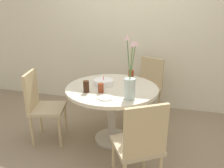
# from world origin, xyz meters

# --- Properties ---
(ground_plane) EXTENTS (16.00, 16.00, 0.00)m
(ground_plane) POSITION_xyz_m (0.00, 0.00, 0.00)
(ground_plane) COLOR #89755B
(wall_back) EXTENTS (8.00, 0.05, 2.60)m
(wall_back) POSITION_xyz_m (0.00, 1.22, 1.30)
(wall_back) COLOR beige
(wall_back) RESTS_ON ground_plane
(dining_table) EXTENTS (1.12, 1.12, 0.73)m
(dining_table) POSITION_xyz_m (0.00, 0.00, 0.61)
(dining_table) COLOR beige
(dining_table) RESTS_ON ground_plane
(chair_near_front) EXTENTS (0.53, 0.53, 0.92)m
(chair_near_front) POSITION_xyz_m (0.35, 0.81, 0.52)
(chair_near_front) COLOR tan
(chair_near_front) RESTS_ON ground_plane
(chair_left_flank) EXTENTS (0.49, 0.49, 0.92)m
(chair_left_flank) POSITION_xyz_m (-0.86, -0.23, 0.52)
(chair_left_flank) COLOR tan
(chair_left_flank) RESTS_ON ground_plane
(chair_right_flank) EXTENTS (0.55, 0.55, 0.92)m
(chair_right_flank) POSITION_xyz_m (0.46, -0.76, 0.52)
(chair_right_flank) COLOR tan
(chair_right_flank) RESTS_ON ground_plane
(birthday_cake) EXTENTS (0.25, 0.25, 0.12)m
(birthday_cake) POSITION_xyz_m (-0.12, 0.04, 0.77)
(birthday_cake) COLOR white
(birthday_cake) RESTS_ON dining_table
(flower_vase) EXTENTS (0.15, 0.24, 0.68)m
(flower_vase) POSITION_xyz_m (0.27, -0.29, 0.93)
(flower_vase) COLOR #B2C6C1
(flower_vase) RESTS_ON dining_table
(side_plate) EXTENTS (0.17, 0.17, 0.01)m
(side_plate) POSITION_xyz_m (0.02, -0.35, 0.74)
(side_plate) COLOR silver
(side_plate) RESTS_ON dining_table
(drink_glass_0) EXTENTS (0.06, 0.06, 0.11)m
(drink_glass_0) POSITION_xyz_m (-0.08, -0.20, 0.79)
(drink_glass_0) COLOR maroon
(drink_glass_0) RESTS_ON dining_table
(drink_glass_1) EXTENTS (0.07, 0.07, 0.13)m
(drink_glass_1) POSITION_xyz_m (-0.24, -0.23, 0.80)
(drink_glass_1) COLOR #33190C
(drink_glass_1) RESTS_ON dining_table
(drink_glass_2) EXTENTS (0.07, 0.07, 0.13)m
(drink_glass_2) POSITION_xyz_m (0.17, 0.34, 0.80)
(drink_glass_2) COLOR maroon
(drink_glass_2) RESTS_ON dining_table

